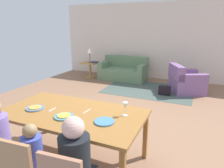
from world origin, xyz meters
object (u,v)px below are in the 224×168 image
Objects in this scene: couch at (123,71)px; handbag at (165,90)px; book_upper at (95,62)px; wine_glass at (125,106)px; plate_near_child at (64,116)px; table_lamp at (90,51)px; dining_table at (72,116)px; book_lower at (95,62)px; plate_near_man at (35,108)px; person_child at (36,164)px; plate_near_woman at (104,122)px; armchair at (185,82)px; person_man at (1,146)px; side_table at (90,68)px.

couch reaches higher than handbag.
wine_glass is at bearing -57.20° from book_upper.
wine_glass is at bearing 26.96° from plate_near_child.
dining_table is at bearing -63.18° from table_lamp.
wine_glass is at bearing -57.20° from book_lower.
book_lower is 0.69× the size of handbag.
table_lamp is (-1.68, 4.51, 0.24)m from plate_near_man.
plate_near_woman is at bearing 48.65° from person_child.
plate_near_woman is 0.35m from wine_glass.
couch and armchair have the same top height.
person_child reaches higher than dining_table.
plate_near_child is 0.23× the size of person_man.
dining_table is 0.76m from person_child.
person_child reaches higher than plate_near_woman.
couch reaches higher than book_lower.
plate_near_woman is 5.01m from couch.
plate_near_woman is 0.43× the size of side_table.
book_upper is (0.21, 0.01, 0.24)m from side_table.
person_man is 0.97× the size of armchair.
plate_near_man is 4.76m from book_upper.
table_lamp is 2.45× the size of book_lower.
plate_near_man is at bearing -166.48° from wine_glass.
book_upper is at bearing 2.92° from table_lamp.
table_lamp reaches higher than person_child.
wine_glass reaches higher than plate_near_child.
plate_near_child reaches higher than book_lower.
book_lower is at bearing 108.17° from plate_near_man.
plate_near_child is at bearing -64.10° from side_table.
plate_near_man is 0.22× the size of armchair.
book_upper is at bearing 119.56° from plate_near_woman.
wine_glass is at bearing 13.52° from plate_near_man.
table_lamp is at bearing 113.47° from person_child.
side_table is 3.06m from handbag.
side_table is 0.29m from book_lower.
armchair is at bearing -17.31° from couch.
armchair is (1.20, 3.97, -0.38)m from dining_table.
book_upper is (-2.01, 4.58, -0.15)m from plate_near_child.
dining_table is 0.91m from person_man.
table_lamp reaches higher than armchair.
dining_table is at bearing 52.59° from person_man.
book_lower is (-2.04, 4.62, -0.18)m from plate_near_child.
dining_table is 1.72× the size of armchair.
wine_glass reaches higher than plate_near_man.
dining_table is 4.16m from armchair.
person_man reaches higher than plate_near_man.
person_child is at bearing -79.57° from couch.
plate_near_man is 1.00× the size of plate_near_woman.
armchair is 3.58× the size of handbag.
side_table is (-1.68, 4.51, -0.39)m from plate_near_man.
couch reaches higher than side_table.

